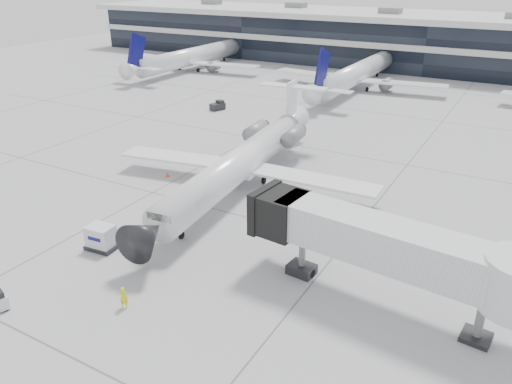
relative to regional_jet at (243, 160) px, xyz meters
The scene contains 10 objects.
ground 7.26m from the regional_jet, 62.44° to the right, with size 220.00×220.00×0.00m, color #939396.
terminal 76.13m from the regional_jet, 87.65° to the left, with size 170.00×22.00×10.00m, color black.
bg_jet_left 64.55m from the regional_jet, 130.51° to the left, with size 32.00×40.00×9.60m, color white, non-canonical shape.
bg_jet_center 49.35m from the regional_jet, 95.69° to the left, with size 32.00×40.00×9.60m, color white, non-canonical shape.
regional_jet is the anchor object (origin of this frame).
jet_bridge 22.57m from the regional_jet, 33.36° to the right, with size 19.06×5.50×6.11m.
ramp_worker 21.38m from the regional_jet, 80.50° to the right, with size 0.58×0.38×1.58m, color yellow.
cargo_uld 16.64m from the regional_jet, 101.43° to the right, with size 2.51×1.95×1.93m.
traffic_cone 8.82m from the regional_jet, 166.57° to the right, with size 0.44×0.44×0.57m.
far_tug 30.07m from the regional_jet, 128.52° to the left, with size 1.98×2.55×1.43m.
Camera 1 is at (21.07, -33.96, 20.37)m, focal length 35.00 mm.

